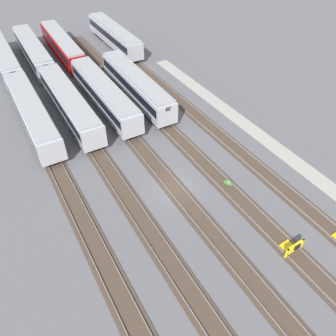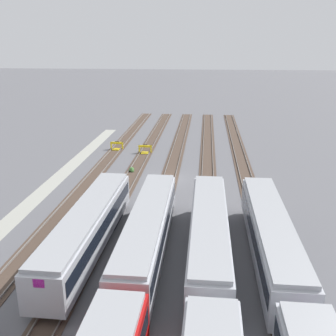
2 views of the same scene
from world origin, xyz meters
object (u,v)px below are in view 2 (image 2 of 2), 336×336
object	(u,v)px
subway_car_front_row_left_inner	(148,231)
subway_car_front_row_right_inner	(88,228)
bumper_stop_near_inner_track	(145,150)
weed_clump	(132,170)
subway_car_back_row_rightmost	(209,234)
subway_car_front_row_leftmost	(271,236)
bumper_stop_nearest_track	(116,146)

from	to	relation	value
subway_car_front_row_left_inner	subway_car_front_row_right_inner	xyz separation A→B (m)	(-0.00, -4.76, 0.00)
bumper_stop_near_inner_track	weed_clump	size ratio (longest dim) A/B	2.18
subway_car_back_row_rightmost	subway_car_front_row_right_inner	bearing A→B (deg)	-90.00
bumper_stop_near_inner_track	weed_clump	xyz separation A→B (m)	(9.01, -0.35, -0.27)
subway_car_front_row_left_inner	bumper_stop_near_inner_track	xyz separation A→B (m)	(-29.36, -4.78, -1.53)
subway_car_front_row_leftmost	subway_car_back_row_rightmost	bearing A→B (deg)	-90.00
subway_car_front_row_left_inner	bumper_stop_nearest_track	xyz separation A→B (m)	(-30.96, -9.53, -1.53)
weed_clump	subway_car_back_row_rightmost	bearing A→B (deg)	25.84
subway_car_front_row_leftmost	subway_car_back_row_rightmost	world-z (taller)	same
subway_car_front_row_left_inner	subway_car_front_row_right_inner	distance (m)	4.76
subway_car_front_row_leftmost	weed_clump	xyz separation A→B (m)	(-20.35, -14.50, -1.80)
subway_car_front_row_leftmost	subway_car_back_row_rightmost	xyz separation A→B (m)	(0.00, -4.65, 0.00)
subway_car_back_row_rightmost	bumper_stop_nearest_track	xyz separation A→B (m)	(-30.96, -14.25, -1.53)
subway_car_back_row_rightmost	subway_car_front_row_left_inner	bearing A→B (deg)	-90.00
subway_car_back_row_rightmost	weed_clump	world-z (taller)	subway_car_back_row_rightmost
subway_car_front_row_right_inner	subway_car_front_row_leftmost	bearing A→B (deg)	90.00
subway_car_front_row_leftmost	bumper_stop_nearest_track	xyz separation A→B (m)	(-30.96, -18.90, -1.53)
subway_car_front_row_leftmost	subway_car_front_row_left_inner	world-z (taller)	same
subway_car_back_row_rightmost	bumper_stop_near_inner_track	world-z (taller)	subway_car_back_row_rightmost
subway_car_front_row_left_inner	subway_car_back_row_rightmost	bearing A→B (deg)	90.00
subway_car_back_row_rightmost	bumper_stop_nearest_track	bearing A→B (deg)	-155.28
bumper_stop_near_inner_track	subway_car_back_row_rightmost	bearing A→B (deg)	17.94
subway_car_front_row_right_inner	subway_car_front_row_left_inner	bearing A→B (deg)	90.00
subway_car_front_row_left_inner	weed_clump	world-z (taller)	subway_car_front_row_left_inner
subway_car_back_row_rightmost	bumper_stop_nearest_track	size ratio (longest dim) A/B	8.98
subway_car_back_row_rightmost	subway_car_front_row_leftmost	bearing A→B (deg)	90.00
bumper_stop_nearest_track	bumper_stop_near_inner_track	size ratio (longest dim) A/B	1.00
subway_car_front_row_left_inner	weed_clump	xyz separation A→B (m)	(-20.35, -5.13, -1.80)
subway_car_back_row_rightmost	bumper_stop_nearest_track	world-z (taller)	subway_car_back_row_rightmost
subway_car_back_row_rightmost	bumper_stop_near_inner_track	bearing A→B (deg)	-162.06
bumper_stop_near_inner_track	weed_clump	distance (m)	9.02
subway_car_front_row_right_inner	bumper_stop_near_inner_track	world-z (taller)	subway_car_front_row_right_inner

